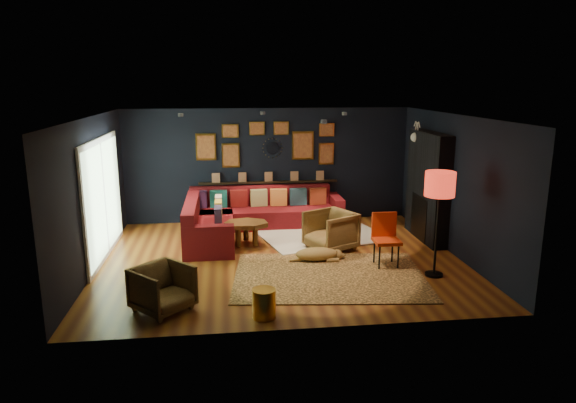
{
  "coord_description": "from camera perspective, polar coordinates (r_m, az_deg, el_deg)",
  "views": [
    {
      "loc": [
        -0.97,
        -8.89,
        3.19
      ],
      "look_at": [
        0.16,
        0.3,
        1.01
      ],
      "focal_mm": 32.0,
      "sensor_mm": 36.0,
      "label": 1
    }
  ],
  "objects": [
    {
      "name": "ledge",
      "position": [
        11.83,
        -2.17,
        2.17
      ],
      "size": [
        3.2,
        0.12,
        0.04
      ],
      "primitive_type": "cube",
      "color": "black",
      "rests_on": "room_walls"
    },
    {
      "name": "sectional",
      "position": [
        11.08,
        -4.93,
        -1.81
      ],
      "size": [
        3.41,
        2.69,
        0.86
      ],
      "color": "maroon",
      "rests_on": "ground"
    },
    {
      "name": "armchair_left",
      "position": [
        7.54,
        -13.77,
        -9.16
      ],
      "size": [
        0.97,
        0.97,
        0.73
      ],
      "primitive_type": "imported",
      "rotation": [
        0.0,
        0.0,
        0.78
      ],
      "color": "#BA8742",
      "rests_on": "ground"
    },
    {
      "name": "pouf",
      "position": [
        10.81,
        -8.14,
        -2.86
      ],
      "size": [
        0.56,
        0.56,
        0.37
      ],
      "primitive_type": "cylinder",
      "color": "maroon",
      "rests_on": "shag_rug"
    },
    {
      "name": "armchair_right",
      "position": [
        9.91,
        4.75,
        -3.05
      ],
      "size": [
        1.05,
        1.07,
        0.83
      ],
      "primitive_type": "imported",
      "rotation": [
        0.0,
        0.0,
        -1.09
      ],
      "color": "#BA8742",
      "rests_on": "ground"
    },
    {
      "name": "leopard_rug",
      "position": [
        8.7,
        4.61,
        -8.26
      ],
      "size": [
        3.38,
        2.58,
        0.02
      ],
      "primitive_type": "cube",
      "rotation": [
        0.0,
        0.0,
        -0.11
      ],
      "color": "tan",
      "rests_on": "ground"
    },
    {
      "name": "sliding_door",
      "position": [
        9.98,
        -19.84,
        0.35
      ],
      "size": [
        0.06,
        2.8,
        2.2
      ],
      "color": "white",
      "rests_on": "ground"
    },
    {
      "name": "dog",
      "position": [
        9.33,
        3.2,
        -5.58
      ],
      "size": [
        1.06,
        0.54,
        0.33
      ],
      "primitive_type": null,
      "rotation": [
        0.0,
        0.0,
        -0.02
      ],
      "color": "#AB884B",
      "rests_on": "leopard_rug"
    },
    {
      "name": "shag_rug",
      "position": [
        10.86,
        3.77,
        -3.79
      ],
      "size": [
        2.83,
        2.36,
        0.03
      ],
      "primitive_type": "cube",
      "rotation": [
        0.0,
        0.0,
        0.26
      ],
      "color": "silver",
      "rests_on": "ground"
    },
    {
      "name": "ceiling_spots",
      "position": [
        9.76,
        -1.3,
        9.53
      ],
      "size": [
        3.3,
        2.5,
        0.06
      ],
      "color": "black",
      "rests_on": "room_walls"
    },
    {
      "name": "gold_stool",
      "position": [
        7.21,
        -2.69,
        -11.24
      ],
      "size": [
        0.33,
        0.33,
        0.41
      ],
      "primitive_type": "cylinder",
      "color": "gold",
      "rests_on": "ground"
    },
    {
      "name": "floor",
      "position": [
        9.5,
        -0.74,
        -6.39
      ],
      "size": [
        6.5,
        6.5,
        0.0
      ],
      "primitive_type": "plane",
      "color": "#91551C",
      "rests_on": "ground"
    },
    {
      "name": "sunburst_mirror",
      "position": [
        11.76,
        -1.73,
        5.95
      ],
      "size": [
        0.47,
        0.16,
        0.47
      ],
      "color": "silver",
      "rests_on": "room_walls"
    },
    {
      "name": "deer_head",
      "position": [
        11.14,
        14.79,
        6.94
      ],
      "size": [
        0.5,
        0.28,
        0.45
      ],
      "color": "white",
      "rests_on": "fireplace"
    },
    {
      "name": "fireplace",
      "position": [
        10.82,
        15.21,
        1.21
      ],
      "size": [
        0.31,
        1.6,
        2.2
      ],
      "color": "black",
      "rests_on": "ground"
    },
    {
      "name": "orange_chair",
      "position": [
        9.2,
        10.78,
        -3.65
      ],
      "size": [
        0.45,
        0.45,
        0.94
      ],
      "rotation": [
        0.0,
        0.0,
        -0.01
      ],
      "color": "black",
      "rests_on": "ground"
    },
    {
      "name": "gallery_wall",
      "position": [
        11.73,
        -2.29,
        6.46
      ],
      "size": [
        3.15,
        0.04,
        1.02
      ],
      "color": "gold",
      "rests_on": "room_walls"
    },
    {
      "name": "room_walls",
      "position": [
        9.09,
        -0.77,
        3.12
      ],
      "size": [
        6.5,
        6.5,
        6.5
      ],
      "color": "black",
      "rests_on": "ground"
    },
    {
      "name": "coffee_table",
      "position": [
        10.18,
        -4.66,
        -2.76
      ],
      "size": [
        0.97,
        0.77,
        0.45
      ],
      "rotation": [
        0.0,
        0.0,
        -0.12
      ],
      "color": "#5B3513",
      "rests_on": "shag_rug"
    },
    {
      "name": "floor_lamp",
      "position": [
        8.65,
        16.51,
        1.41
      ],
      "size": [
        0.49,
        0.49,
        1.77
      ],
      "color": "black",
      "rests_on": "ground"
    }
  ]
}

